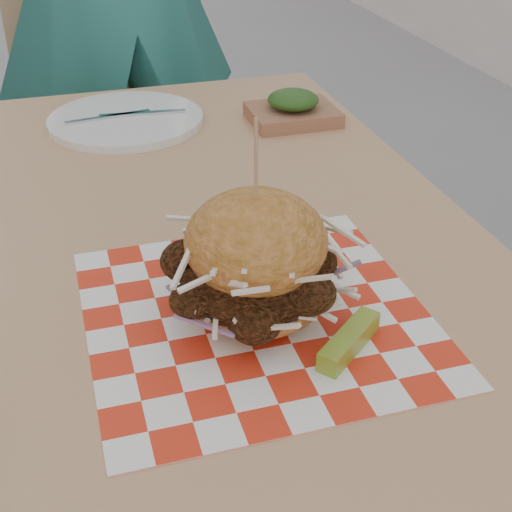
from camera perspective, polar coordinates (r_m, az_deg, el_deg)
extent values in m
cube|color=tan|center=(0.93, -6.85, 0.51)|extent=(0.80, 1.20, 0.04)
cylinder|color=#333338|center=(1.65, 2.12, 0.43)|extent=(0.05, 0.05, 0.71)
cube|color=tan|center=(1.91, -11.70, 7.61)|extent=(0.49, 0.49, 0.04)
cube|color=tan|center=(2.02, -12.08, 16.42)|extent=(0.42, 0.12, 0.50)
cylinder|color=#333338|center=(1.89, -16.73, -1.54)|extent=(0.03, 0.03, 0.43)
cylinder|color=#333338|center=(1.85, -5.77, -0.96)|extent=(0.03, 0.03, 0.43)
cylinder|color=#333338|center=(2.20, -15.39, 3.58)|extent=(0.03, 0.03, 0.43)
cylinder|color=#333338|center=(2.16, -5.96, 4.17)|extent=(0.03, 0.03, 0.43)
cube|color=red|center=(0.77, 0.00, -4.67)|extent=(0.36, 0.36, 0.00)
ellipsoid|color=#D27F3B|center=(0.76, 0.00, -3.07)|extent=(0.14, 0.14, 0.05)
ellipsoid|color=brown|center=(0.75, 0.00, -1.83)|extent=(0.16, 0.15, 0.08)
ellipsoid|color=#D27F3B|center=(0.72, 0.00, 1.19)|extent=(0.15, 0.15, 0.10)
cylinder|color=tan|center=(0.69, 0.00, 6.65)|extent=(0.00, 0.00, 0.11)
cube|color=#83A830|center=(0.72, 7.46, -6.77)|extent=(0.09, 0.08, 0.02)
cylinder|color=white|center=(1.29, -10.37, 10.65)|extent=(0.27, 0.27, 0.01)
cube|color=silver|center=(1.28, -11.75, 10.84)|extent=(0.15, 0.03, 0.00)
cube|color=silver|center=(1.29, -9.07, 11.20)|extent=(0.15, 0.03, 0.00)
cube|color=#986145|center=(1.28, 2.96, 11.22)|extent=(0.15, 0.12, 0.02)
ellipsoid|color=#1D4413|center=(1.27, 2.99, 12.40)|extent=(0.09, 0.09, 0.03)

